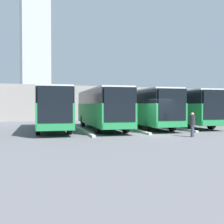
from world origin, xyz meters
TOP-DOWN VIEW (x-y plane):
  - ground_plane at (0.00, 0.00)m, footprint 600.00×600.00m
  - bus_0 at (-6.13, -5.29)m, footprint 3.98×11.52m
  - curb_divider_0 at (-4.09, -3.62)m, footprint 1.36×7.93m
  - bus_1 at (-2.04, -5.14)m, footprint 3.98×11.52m
  - curb_divider_1 at (-0.00, -3.47)m, footprint 1.36×7.93m
  - bus_2 at (2.05, -5.11)m, footprint 3.98×11.52m
  - curb_divider_2 at (4.09, -3.44)m, footprint 1.36×7.93m
  - bus_3 at (6.14, -5.70)m, footprint 3.98×11.52m
  - pedestrian at (-1.36, 2.48)m, footprint 0.49×0.49m
  - station_building at (0.00, -27.11)m, footprint 41.41×16.49m
  - office_tower at (-12.20, -157.42)m, footprint 16.28×16.28m

SIDE VIEW (x-z plane):
  - ground_plane at x=0.00m, z-range 0.00..0.00m
  - curb_divider_0 at x=-4.09m, z-range 0.00..0.15m
  - curb_divider_1 at x=0.00m, z-range 0.00..0.15m
  - curb_divider_2 at x=4.09m, z-range 0.00..0.15m
  - pedestrian at x=-1.36m, z-range 0.06..1.63m
  - bus_0 at x=-6.13m, z-range 0.19..3.54m
  - bus_1 at x=-2.04m, z-range 0.19..3.54m
  - bus_2 at x=2.05m, z-range 0.19..3.54m
  - bus_3 at x=6.14m, z-range 0.19..3.54m
  - station_building at x=0.00m, z-range 0.02..4.78m
  - office_tower at x=-12.20m, z-range -0.60..75.66m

